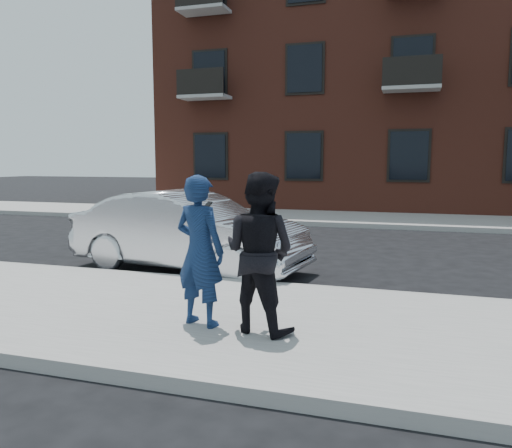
% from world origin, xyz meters
% --- Properties ---
extents(ground, '(100.00, 100.00, 0.00)m').
position_xyz_m(ground, '(0.00, 0.00, 0.00)').
color(ground, black).
rests_on(ground, ground).
extents(near_sidewalk, '(50.00, 3.50, 0.15)m').
position_xyz_m(near_sidewalk, '(0.00, -0.25, 0.07)').
color(near_sidewalk, gray).
rests_on(near_sidewalk, ground).
extents(near_curb, '(50.00, 0.10, 0.15)m').
position_xyz_m(near_curb, '(0.00, 1.55, 0.07)').
color(near_curb, '#999691').
rests_on(near_curb, ground).
extents(far_sidewalk, '(50.00, 3.50, 0.15)m').
position_xyz_m(far_sidewalk, '(0.00, 11.25, 0.07)').
color(far_sidewalk, gray).
rests_on(far_sidewalk, ground).
extents(far_curb, '(50.00, 0.10, 0.15)m').
position_xyz_m(far_curb, '(0.00, 9.45, 0.07)').
color(far_curb, '#999691').
rests_on(far_curb, ground).
extents(apartment_building, '(24.30, 10.30, 12.30)m').
position_xyz_m(apartment_building, '(2.00, 18.00, 6.16)').
color(apartment_building, brown).
rests_on(apartment_building, ground).
extents(silver_sedan, '(4.60, 2.15, 1.46)m').
position_xyz_m(silver_sedan, '(-3.64, 2.56, 0.73)').
color(silver_sedan, silver).
rests_on(silver_sedan, ground).
extents(man_hoodie, '(0.70, 0.57, 1.71)m').
position_xyz_m(man_hoodie, '(-2.03, -0.61, 1.01)').
color(man_hoodie, navy).
rests_on(man_hoodie, near_sidewalk).
extents(man_peacoat, '(0.99, 0.85, 1.75)m').
position_xyz_m(man_peacoat, '(-1.33, -0.60, 1.02)').
color(man_peacoat, black).
rests_on(man_peacoat, near_sidewalk).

